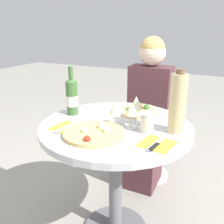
# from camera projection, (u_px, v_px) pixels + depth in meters

# --- Properties ---
(dining_table) EXTENTS (0.87, 0.87, 0.76)m
(dining_table) POSITION_uv_depth(u_px,v_px,m) (116.00, 148.00, 1.48)
(dining_table) COLOR slate
(dining_table) RESTS_ON ground_plane
(chair_behind_diner) EXTENTS (0.44, 0.44, 0.90)m
(chair_behind_diner) POSITION_uv_depth(u_px,v_px,m) (151.00, 127.00, 2.22)
(chair_behind_diner) COLOR silver
(chair_behind_diner) RESTS_ON ground_plane
(seated_diner) EXTENTS (0.34, 0.41, 1.22)m
(seated_diner) POSITION_uv_depth(u_px,v_px,m) (146.00, 117.00, 2.06)
(seated_diner) COLOR #512D33
(seated_diner) RESTS_ON ground_plane
(pizza_large) EXTENTS (0.32, 0.32, 0.05)m
(pizza_large) POSITION_uv_depth(u_px,v_px,m) (94.00, 133.00, 1.28)
(pizza_large) COLOR #DBB26B
(pizza_large) RESTS_ON dining_table
(pizza_small_far) EXTENTS (0.27, 0.27, 0.05)m
(pizza_small_far) POSITION_uv_depth(u_px,v_px,m) (139.00, 110.00, 1.62)
(pizza_small_far) COLOR #E5C17F
(pizza_small_far) RESTS_ON dining_table
(wine_bottle) EXTENTS (0.07, 0.07, 0.30)m
(wine_bottle) POSITION_uv_depth(u_px,v_px,m) (72.00, 96.00, 1.55)
(wine_bottle) COLOR #38602D
(wine_bottle) RESTS_ON dining_table
(tall_carafe) EXTENTS (0.09, 0.09, 0.33)m
(tall_carafe) POSITION_uv_depth(u_px,v_px,m) (178.00, 103.00, 1.27)
(tall_carafe) COLOR tan
(tall_carafe) RESTS_ON dining_table
(sugar_shaker) EXTENTS (0.07, 0.07, 0.10)m
(sugar_shaker) POSITION_uv_depth(u_px,v_px,m) (147.00, 123.00, 1.30)
(sugar_shaker) COLOR silver
(sugar_shaker) RESTS_ON dining_table
(wine_glass_front_right) EXTENTS (0.07, 0.07, 0.14)m
(wine_glass_front_right) POSITION_uv_depth(u_px,v_px,m) (132.00, 109.00, 1.35)
(wine_glass_front_right) COLOR silver
(wine_glass_front_right) RESTS_ON dining_table
(wine_glass_back_right) EXTENTS (0.07, 0.07, 0.16)m
(wine_glass_back_right) POSITION_uv_depth(u_px,v_px,m) (136.00, 103.00, 1.40)
(wine_glass_back_right) COLOR silver
(wine_glass_back_right) RESTS_ON dining_table
(wine_glass_front_left) EXTENTS (0.07, 0.07, 0.13)m
(wine_glass_front_left) POSITION_uv_depth(u_px,v_px,m) (116.00, 109.00, 1.39)
(wine_glass_front_left) COLOR silver
(wine_glass_front_left) RESTS_ON dining_table
(place_setting_left) EXTENTS (0.17, 0.19, 0.01)m
(place_setting_left) POSITION_uv_depth(u_px,v_px,m) (67.00, 127.00, 1.37)
(place_setting_left) COLOR yellow
(place_setting_left) RESTS_ON dining_table
(place_setting_right) EXTENTS (0.17, 0.19, 0.01)m
(place_setting_right) POSITION_uv_depth(u_px,v_px,m) (157.00, 144.00, 1.18)
(place_setting_right) COLOR yellow
(place_setting_right) RESTS_ON dining_table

